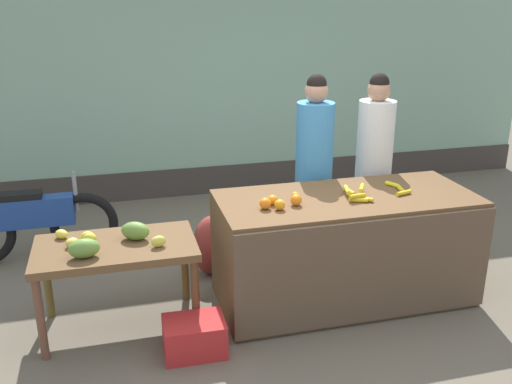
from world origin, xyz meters
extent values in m
plane|color=#665B4C|center=(0.00, 0.00, 0.00)|extent=(24.00, 24.00, 0.00)
cube|color=#8CB299|center=(0.00, 3.03, 1.54)|extent=(8.74, 0.20, 3.08)
cube|color=#3F3833|center=(0.00, 2.92, 0.18)|extent=(8.74, 0.04, 0.36)
cube|color=brown|center=(0.51, 0.00, 0.46)|extent=(2.10, 0.89, 0.91)
cube|color=brown|center=(0.51, -0.46, 0.46)|extent=(2.10, 0.03, 0.85)
cube|color=brown|center=(-1.34, 0.00, 0.67)|extent=(1.19, 0.68, 0.06)
cylinder|color=brown|center=(-1.88, -0.29, 0.32)|extent=(0.06, 0.06, 0.64)
cylinder|color=brown|center=(-0.79, -0.29, 0.32)|extent=(0.06, 0.06, 0.64)
cylinder|color=brown|center=(-1.88, 0.29, 0.32)|extent=(0.06, 0.06, 0.64)
cylinder|color=brown|center=(-0.79, 0.29, 0.32)|extent=(0.06, 0.06, 0.64)
cylinder|color=gold|center=(0.59, -0.14, 0.93)|extent=(0.14, 0.13, 0.04)
cylinder|color=yellow|center=(0.98, 0.13, 0.93)|extent=(0.09, 0.12, 0.04)
cylinder|color=gold|center=(0.54, -0.15, 0.93)|extent=(0.15, 0.09, 0.04)
cylinder|color=gold|center=(0.97, -0.09, 0.93)|extent=(0.15, 0.07, 0.04)
cylinder|color=gold|center=(0.56, 0.06, 0.93)|extent=(0.05, 0.15, 0.04)
cylinder|color=yellow|center=(0.99, 0.01, 0.93)|extent=(0.06, 0.14, 0.04)
cylinder|color=gold|center=(0.52, 0.02, 0.96)|extent=(0.07, 0.16, 0.04)
cylinder|color=gold|center=(0.65, 0.03, 0.96)|extent=(0.11, 0.15, 0.04)
cylinder|color=gold|center=(0.54, -0.14, 0.96)|extent=(0.14, 0.06, 0.04)
sphere|color=orange|center=(-0.13, -0.03, 0.95)|extent=(0.08, 0.08, 0.08)
sphere|color=orange|center=(0.07, 0.01, 0.95)|extent=(0.07, 0.07, 0.07)
sphere|color=orange|center=(-0.11, -0.16, 0.96)|extent=(0.08, 0.08, 0.08)
sphere|color=orange|center=(-0.21, -0.11, 0.96)|extent=(0.09, 0.09, 0.09)
sphere|color=orange|center=(0.04, -0.10, 0.96)|extent=(0.09, 0.09, 0.09)
ellipsoid|color=yellow|center=(-1.73, 0.22, 0.74)|extent=(0.13, 0.13, 0.07)
ellipsoid|color=#D8D14A|center=(-1.03, -0.12, 0.74)|extent=(0.12, 0.09, 0.09)
ellipsoid|color=#D6C64B|center=(-1.64, 0.04, 0.74)|extent=(0.13, 0.13, 0.07)
ellipsoid|color=yellow|center=(-1.54, 0.10, 0.74)|extent=(0.11, 0.09, 0.09)
ellipsoid|color=yellow|center=(-1.52, 0.07, 0.74)|extent=(0.11, 0.10, 0.08)
ellipsoid|color=olive|center=(-1.18, 0.06, 0.77)|extent=(0.26, 0.23, 0.14)
ellipsoid|color=olive|center=(-1.55, -0.17, 0.77)|extent=(0.23, 0.15, 0.14)
cylinder|color=#33333D|center=(0.48, 0.70, 0.35)|extent=(0.29, 0.29, 0.70)
cylinder|color=#3F8CCC|center=(0.48, 0.70, 1.13)|extent=(0.34, 0.34, 0.86)
sphere|color=tan|center=(0.48, 0.70, 1.65)|extent=(0.21, 0.21, 0.21)
sphere|color=black|center=(0.48, 0.70, 1.72)|extent=(0.18, 0.18, 0.18)
cylinder|color=#33333D|center=(1.08, 0.70, 0.35)|extent=(0.29, 0.29, 0.69)
cylinder|color=white|center=(1.08, 0.70, 1.12)|extent=(0.34, 0.34, 0.85)
sphere|color=tan|center=(1.08, 0.70, 1.64)|extent=(0.21, 0.21, 0.21)
sphere|color=black|center=(1.08, 0.70, 1.70)|extent=(0.18, 0.18, 0.18)
torus|color=black|center=(-1.62, 1.41, 0.33)|extent=(0.65, 0.09, 0.65)
cube|color=navy|center=(-2.10, 1.41, 0.51)|extent=(0.80, 0.18, 0.28)
cube|color=black|center=(-2.20, 1.41, 0.67)|extent=(0.44, 0.16, 0.08)
cylinder|color=gray|center=(-1.67, 1.41, 0.68)|extent=(0.04, 0.04, 0.40)
cube|color=red|center=(-0.84, -0.48, 0.13)|extent=(0.45, 0.33, 0.26)
ellipsoid|color=maroon|center=(-0.49, 0.70, 0.28)|extent=(0.47, 0.45, 0.57)
camera|label=1|loc=(-1.30, -3.99, 2.47)|focal=39.84mm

